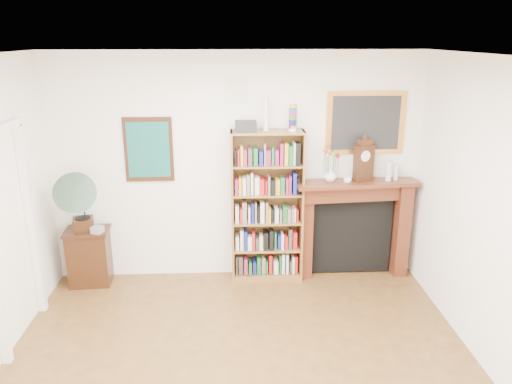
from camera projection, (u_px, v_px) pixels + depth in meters
room at (240, 254)px, 3.71m from camera, size 4.51×5.01×2.81m
door_casing at (9, 220)px, 4.80m from camera, size 0.08×1.02×2.17m
teal_poster at (149, 150)px, 5.95m from camera, size 0.58×0.04×0.78m
small_picture at (236, 90)px, 5.78m from camera, size 0.26×0.04×0.30m
gilt_painting at (365, 123)px, 5.98m from camera, size 0.95×0.04×0.75m
bookshelf at (267, 199)px, 6.04m from camera, size 0.87×0.31×2.18m
side_cabinet at (89, 257)px, 6.12m from camera, size 0.54×0.41×0.71m
fireplace at (353, 219)px, 6.25m from camera, size 1.52×0.48×1.27m
gramophone at (77, 199)px, 5.77m from camera, size 0.60×0.69×0.78m
cd_stack at (97, 230)px, 5.91m from camera, size 0.15×0.15×0.08m
mantel_clock at (364, 161)px, 5.97m from camera, size 0.25×0.20×0.52m
flower_vase at (330, 175)px, 6.01m from camera, size 0.18×0.18×0.16m
teacup at (348, 180)px, 5.95m from camera, size 0.11×0.11×0.07m
bottle_left at (389, 171)px, 6.02m from camera, size 0.07×0.07×0.24m
bottle_right at (396, 172)px, 6.06m from camera, size 0.06×0.06×0.20m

